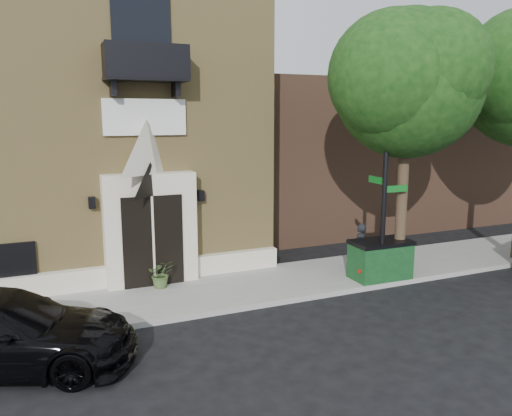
{
  "coord_description": "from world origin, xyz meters",
  "views": [
    {
      "loc": [
        -3.72,
        -11.22,
        4.92
      ],
      "look_at": [
        1.96,
        2.0,
        2.27
      ],
      "focal_mm": 35.0,
      "sensor_mm": 36.0,
      "label": 1
    }
  ],
  "objects_px": {
    "black_sedan": "(0,332)",
    "pedestrian_near": "(360,248)",
    "street_sign": "(385,192)",
    "dumpster": "(380,259)",
    "fire_hydrant": "(365,271)"
  },
  "relations": [
    {
      "from": "black_sedan",
      "to": "pedestrian_near",
      "type": "bearing_deg",
      "value": -57.54
    },
    {
      "from": "street_sign",
      "to": "pedestrian_near",
      "type": "xyz_separation_m",
      "value": [
        -0.05,
        1.02,
        -1.9
      ]
    },
    {
      "from": "street_sign",
      "to": "dumpster",
      "type": "xyz_separation_m",
      "value": [
        0.16,
        0.27,
        -2.08
      ]
    },
    {
      "from": "street_sign",
      "to": "black_sedan",
      "type": "bearing_deg",
      "value": -172.35
    },
    {
      "from": "street_sign",
      "to": "dumpster",
      "type": "relative_size",
      "value": 2.95
    },
    {
      "from": "fire_hydrant",
      "to": "pedestrian_near",
      "type": "relative_size",
      "value": 0.48
    },
    {
      "from": "pedestrian_near",
      "to": "fire_hydrant",
      "type": "bearing_deg",
      "value": 35.63
    },
    {
      "from": "fire_hydrant",
      "to": "dumpster",
      "type": "xyz_separation_m",
      "value": [
        0.69,
        0.22,
        0.22
      ]
    },
    {
      "from": "dumpster",
      "to": "pedestrian_near",
      "type": "relative_size",
      "value": 1.17
    },
    {
      "from": "pedestrian_near",
      "to": "street_sign",
      "type": "bearing_deg",
      "value": 64.63
    },
    {
      "from": "street_sign",
      "to": "dumpster",
      "type": "height_order",
      "value": "street_sign"
    },
    {
      "from": "fire_hydrant",
      "to": "dumpster",
      "type": "distance_m",
      "value": 0.76
    },
    {
      "from": "black_sedan",
      "to": "fire_hydrant",
      "type": "height_order",
      "value": "black_sedan"
    },
    {
      "from": "dumpster",
      "to": "pedestrian_near",
      "type": "height_order",
      "value": "pedestrian_near"
    },
    {
      "from": "dumpster",
      "to": "pedestrian_near",
      "type": "distance_m",
      "value": 0.8
    }
  ]
}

